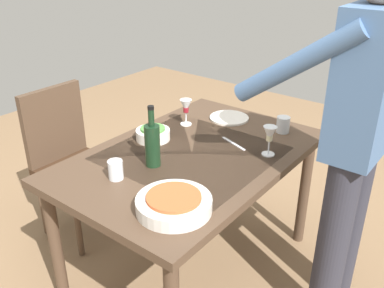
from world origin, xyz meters
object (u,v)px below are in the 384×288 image
side_bowl_salad (153,133)px  person_server (355,133)px  chair_near (68,153)px  wine_glass_left (186,107)px  dining_table (192,167)px  water_cup_near_left (116,170)px  serving_bowl_pasta (174,203)px  dinner_plate_near (229,118)px  wine_glass_right (270,135)px  wine_bottle (152,144)px  water_cup_near_right (283,125)px

side_bowl_salad → person_server: bearing=101.5°
chair_near → wine_glass_left: 0.77m
person_server → side_bowl_salad: size_ratio=9.38×
side_bowl_salad → dining_table: bearing=89.6°
water_cup_near_left → serving_bowl_pasta: water_cup_near_left is taller
wine_glass_left → dinner_plate_near: size_ratio=0.66×
person_server → serving_bowl_pasta: person_server is taller
serving_bowl_pasta → wine_glass_right: bearing=174.8°
water_cup_near_left → serving_bowl_pasta: (0.03, 0.36, -0.01)m
person_server → wine_bottle: bearing=-62.1°
water_cup_near_right → serving_bowl_pasta: 0.94m
dining_table → wine_glass_right: wine_glass_right is taller
water_cup_near_right → chair_near: bearing=-57.9°
dining_table → person_server: person_server is taller
serving_bowl_pasta → wine_bottle: bearing=-125.3°
chair_near → wine_glass_left: chair_near is taller
wine_glass_right → dinner_plate_near: 0.50m
dining_table → water_cup_near_right: 0.57m
water_cup_near_right → serving_bowl_pasta: (0.94, 0.01, -0.01)m
wine_bottle → water_cup_near_right: (-0.72, 0.31, -0.07)m
wine_bottle → wine_glass_right: size_ratio=1.96×
wine_bottle → water_cup_near_right: size_ratio=3.34×
dining_table → side_bowl_salad: (-0.00, -0.26, 0.11)m
wine_glass_left → water_cup_near_left: size_ratio=1.72×
person_server → wine_glass_left: bearing=-93.8°
dining_table → water_cup_near_left: bearing=-15.8°
chair_near → water_cup_near_left: (0.25, 0.71, 0.24)m
wine_glass_right → water_cup_near_right: wine_glass_right is taller
wine_glass_right → serving_bowl_pasta: wine_glass_right is taller
chair_near → wine_bottle: 0.82m
wine_bottle → water_cup_near_right: 0.78m
wine_bottle → wine_glass_left: bearing=-159.2°
wine_bottle → wine_glass_right: 0.57m
wine_glass_right → water_cup_near_left: (0.62, -0.42, -0.06)m
chair_near → serving_bowl_pasta: (0.28, 1.07, 0.23)m
water_cup_near_left → chair_near: bearing=-109.1°
water_cup_near_left → serving_bowl_pasta: 0.36m
dining_table → water_cup_near_right: (-0.51, 0.24, 0.12)m
person_server → wine_glass_left: size_ratio=11.19×
water_cup_near_right → side_bowl_salad: 0.71m
water_cup_near_left → serving_bowl_pasta: bearing=85.1°
dining_table → water_cup_near_left: 0.44m
dining_table → person_server: 0.80m
side_bowl_salad → dinner_plate_near: 0.51m
side_bowl_salad → dinner_plate_near: side_bowl_salad is taller
chair_near → wine_bottle: bearing=86.0°
dining_table → wine_glass_left: size_ratio=8.88×
dining_table → side_bowl_salad: bearing=-90.4°
dining_table → side_bowl_salad: size_ratio=7.45×
wine_glass_left → water_cup_near_right: 0.55m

